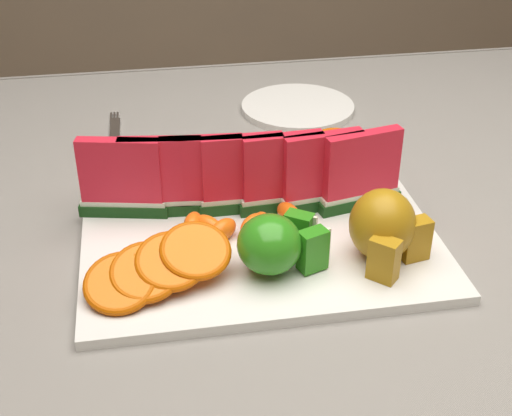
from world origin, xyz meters
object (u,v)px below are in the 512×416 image
Objects in this scene: apple_cluster at (276,244)px; fork at (114,141)px; pear_cluster at (384,227)px; platter at (259,238)px; side_plate at (298,107)px.

fork is (-0.17, 0.36, -0.04)m from apple_cluster.
pear_cluster is at bearing -51.53° from fork.
side_plate is at bearing 70.83° from platter.
fork is (-0.16, 0.29, -0.00)m from platter.
apple_cluster reaches higher than fork.
apple_cluster is 0.45m from side_plate.
side_plate is 0.30m from fork.
platter is at bearing 94.15° from apple_cluster.
apple_cluster is at bearing -65.05° from fork.
fork is at bearing 114.95° from apple_cluster.
pear_cluster reaches higher than fork.
apple_cluster reaches higher than platter.
apple_cluster is 0.97× the size of pear_cluster.
apple_cluster is 0.12m from pear_cluster.
apple_cluster is 0.43× the size of side_plate.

